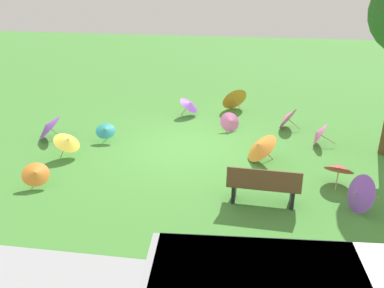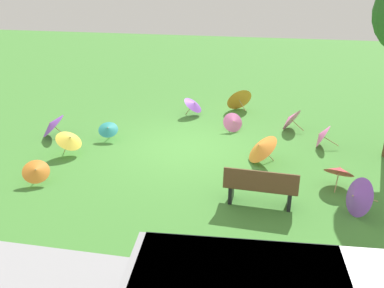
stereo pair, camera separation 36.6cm
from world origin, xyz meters
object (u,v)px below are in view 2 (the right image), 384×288
at_px(parasol_pink_0, 321,135).
at_px(parasol_red_0, 339,170).
at_px(parasol_teal_1, 108,129).
at_px(parasol_yellow_0, 69,139).
at_px(parasol_purple_1, 52,124).
at_px(parasol_pink_1, 290,119).
at_px(parasol_orange_0, 36,171).
at_px(parasol_orange_1, 238,98).
at_px(parasol_purple_0, 194,104).
at_px(parasol_purple_4, 356,197).
at_px(parasol_pink_2, 233,122).
at_px(park_bench, 260,187).
at_px(parasol_orange_2, 261,147).

distance_m(parasol_pink_0, parasol_red_0, 2.37).
relative_size(parasol_teal_1, parasol_red_0, 0.83).
distance_m(parasol_yellow_0, parasol_purple_1, 1.59).
bearing_deg(parasol_pink_1, parasol_orange_0, 37.79).
bearing_deg(parasol_orange_1, parasol_pink_0, 132.94).
distance_m(parasol_orange_0, parasol_purple_0, 6.21).
distance_m(parasol_red_0, parasol_pink_1, 3.69).
bearing_deg(parasol_purple_4, parasol_red_0, -80.67).
relative_size(parasol_pink_2, parasol_purple_4, 0.81).
distance_m(parasol_yellow_0, parasol_red_0, 7.08).
bearing_deg(parasol_yellow_0, parasol_pink_1, -153.12).
height_order(park_bench, parasol_orange_0, park_bench).
relative_size(park_bench, parasol_pink_0, 1.98).
bearing_deg(parasol_orange_1, parasol_orange_0, 55.90).
xyz_separation_m(parasol_yellow_0, parasol_teal_1, (-0.65, -1.18, -0.11)).
bearing_deg(parasol_pink_0, parasol_purple_0, -25.49).
height_order(parasol_orange_2, parasol_purple_4, parasol_purple_4).
height_order(parasol_orange_0, parasol_yellow_0, parasol_yellow_0).
relative_size(park_bench, parasol_purple_0, 1.96).
bearing_deg(parasol_orange_2, parasol_orange_1, -77.29).
distance_m(parasol_teal_1, parasol_orange_1, 5.05).
bearing_deg(parasol_orange_1, parasol_yellow_0, 47.89).
height_order(parasol_purple_1, parasol_orange_2, parasol_orange_2).
distance_m(parasol_orange_0, parasol_pink_2, 6.12).
bearing_deg(park_bench, parasol_orange_1, -81.04).
bearing_deg(parasol_pink_0, parasol_orange_2, 37.94).
relative_size(parasol_purple_0, parasol_purple_1, 0.76).
height_order(parasol_pink_0, parasol_pink_2, parasol_pink_0).
distance_m(parasol_purple_0, parasol_red_0, 6.09).
distance_m(park_bench, parasol_teal_1, 5.40).
height_order(parasol_teal_1, parasol_orange_1, parasol_orange_1).
bearing_deg(parasol_pink_0, parasol_purple_1, 5.50).
bearing_deg(parasol_orange_1, parasol_orange_2, 102.71).
bearing_deg(parasol_pink_0, parasol_purple_4, 95.91).
bearing_deg(parasol_teal_1, parasol_pink_1, -160.70).
bearing_deg(parasol_pink_1, parasol_teal_1, 19.30).
xyz_separation_m(parasol_orange_0, parasol_purple_0, (-2.84, -5.51, 0.06)).
distance_m(parasol_yellow_0, parasol_teal_1, 1.35).
bearing_deg(parasol_red_0, parasol_teal_1, -14.52).
bearing_deg(parasol_pink_1, parasol_purple_4, 104.44).
xyz_separation_m(parasol_pink_1, parasol_orange_1, (1.79, -1.65, 0.08)).
height_order(parasol_purple_1, parasol_red_0, parasol_purple_1).
xyz_separation_m(parasol_teal_1, parasol_purple_4, (-6.60, 2.80, 0.05)).
distance_m(parasol_orange_0, parasol_pink_1, 7.73).
bearing_deg(parasol_orange_2, parasol_pink_1, -108.78).
bearing_deg(parasol_red_0, parasol_pink_0, -85.75).
height_order(parasol_purple_0, parasol_purple_1, parasol_purple_1).
xyz_separation_m(parasol_orange_0, parasol_purple_4, (-7.32, -0.05, 0.06)).
height_order(parasol_pink_1, parasol_pink_2, parasol_pink_1).
distance_m(parasol_teal_1, parasol_purple_4, 7.16).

